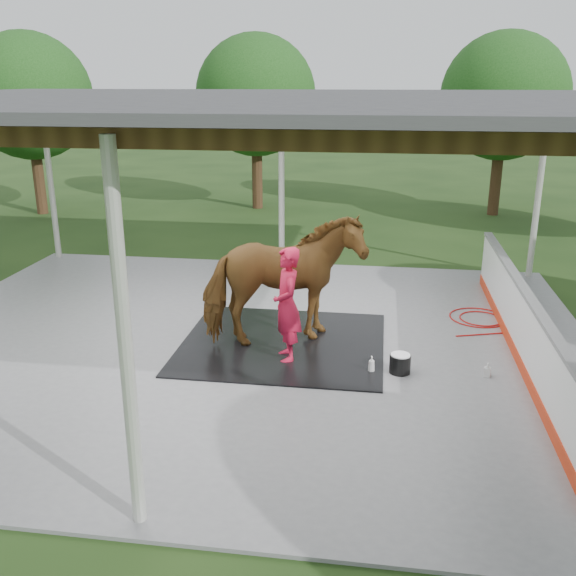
# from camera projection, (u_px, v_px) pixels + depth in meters

# --- Properties ---
(ground) EXTENTS (100.00, 100.00, 0.00)m
(ground) POSITION_uv_depth(u_px,v_px,m) (240.00, 344.00, 11.00)
(ground) COLOR #1E3814
(concrete_slab) EXTENTS (12.00, 10.00, 0.05)m
(concrete_slab) POSITION_uv_depth(u_px,v_px,m) (239.00, 343.00, 10.99)
(concrete_slab) COLOR slate
(concrete_slab) RESTS_ON ground
(pavilion_structure) EXTENTS (12.60, 10.60, 4.05)m
(pavilion_structure) POSITION_uv_depth(u_px,v_px,m) (233.00, 104.00, 9.76)
(pavilion_structure) COLOR beige
(pavilion_structure) RESTS_ON ground
(dasher_board) EXTENTS (0.16, 8.00, 1.15)m
(dasher_board) POSITION_uv_depth(u_px,v_px,m) (522.00, 326.00, 10.18)
(dasher_board) COLOR red
(dasher_board) RESTS_ON concrete_slab
(tree_belt) EXTENTS (28.00, 28.00, 5.80)m
(tree_belt) POSITION_uv_depth(u_px,v_px,m) (264.00, 113.00, 10.62)
(tree_belt) COLOR #382314
(tree_belt) RESTS_ON ground
(rubber_mat) EXTENTS (3.39, 3.18, 0.03)m
(rubber_mat) POSITION_uv_depth(u_px,v_px,m) (283.00, 343.00, 10.89)
(rubber_mat) COLOR black
(rubber_mat) RESTS_ON concrete_slab
(horse) EXTENTS (2.85, 2.14, 2.19)m
(horse) POSITION_uv_depth(u_px,v_px,m) (283.00, 281.00, 10.55)
(horse) COLOR brown
(horse) RESTS_ON rubber_mat
(handler) EXTENTS (0.64, 0.78, 1.84)m
(handler) POSITION_uv_depth(u_px,v_px,m) (287.00, 305.00, 10.03)
(handler) COLOR red
(handler) RESTS_ON concrete_slab
(wash_bucket) EXTENTS (0.32, 0.32, 0.30)m
(wash_bucket) POSITION_uv_depth(u_px,v_px,m) (400.00, 363.00, 9.78)
(wash_bucket) COLOR black
(wash_bucket) RESTS_ON concrete_slab
(soap_bottle_a) EXTENTS (0.11, 0.11, 0.26)m
(soap_bottle_a) POSITION_uv_depth(u_px,v_px,m) (372.00, 364.00, 9.80)
(soap_bottle_a) COLOR silver
(soap_bottle_a) RESTS_ON concrete_slab
(soap_bottle_b) EXTENTS (0.12, 0.12, 0.22)m
(soap_bottle_b) POSITION_uv_depth(u_px,v_px,m) (487.00, 370.00, 9.67)
(soap_bottle_b) COLOR #338CD8
(soap_bottle_b) RESTS_ON concrete_slab
(hose_coil) EXTENTS (1.42, 1.55, 0.02)m
(hose_coil) POSITION_uv_depth(u_px,v_px,m) (479.00, 318.00, 12.02)
(hose_coil) COLOR #B2100C
(hose_coil) RESTS_ON concrete_slab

